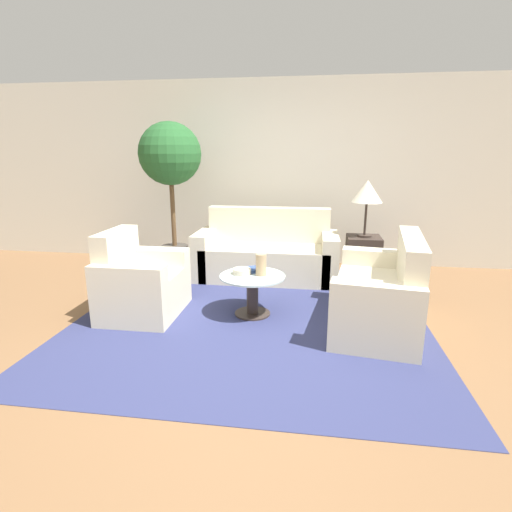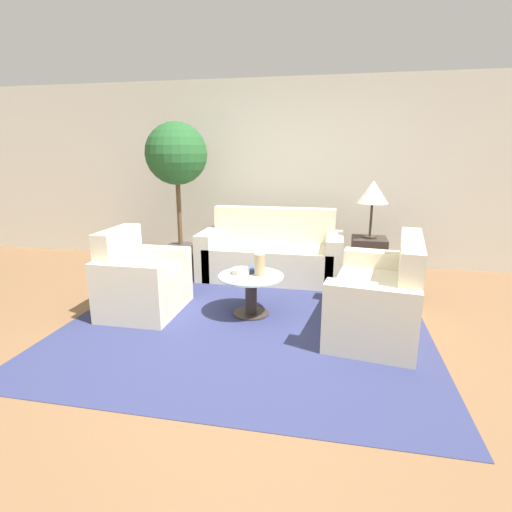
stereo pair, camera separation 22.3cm
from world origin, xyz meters
The scene contains 13 objects.
ground_plane centered at (0.00, 0.00, 0.00)m, with size 14.00×14.00×0.00m, color brown.
wall_back centered at (0.00, 2.84, 1.30)m, with size 10.00×0.06×2.60m.
rug centered at (0.04, 0.70, 0.00)m, with size 3.37×3.44×0.01m.
sofa_main centered at (0.03, 1.99, 0.29)m, with size 1.81×0.77×0.89m.
armchair centered at (-1.11, 0.58, 0.29)m, with size 0.71×0.86×0.85m.
loveseat centered at (1.29, 0.61, 0.29)m, with size 0.93×1.46×0.87m.
coffee_table centered at (0.04, 0.70, 0.27)m, with size 0.65×0.65×0.42m.
side_table centered at (1.26, 2.01, 0.29)m, with size 0.42×0.42×0.57m.
table_lamp centered at (1.26, 2.01, 1.12)m, with size 0.37×0.37×0.70m.
potted_plant centered at (-1.23, 2.02, 1.46)m, with size 0.80×0.80×1.98m.
vase centered at (0.12, 0.72, 0.52)m, with size 0.11×0.11×0.22m.
bowl centered at (-0.08, 0.73, 0.44)m, with size 0.19×0.19×0.05m.
book_stack centered at (0.04, 0.83, 0.44)m, with size 0.22×0.21×0.04m.
Camera 2 is at (0.83, -3.00, 1.60)m, focal length 28.00 mm.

